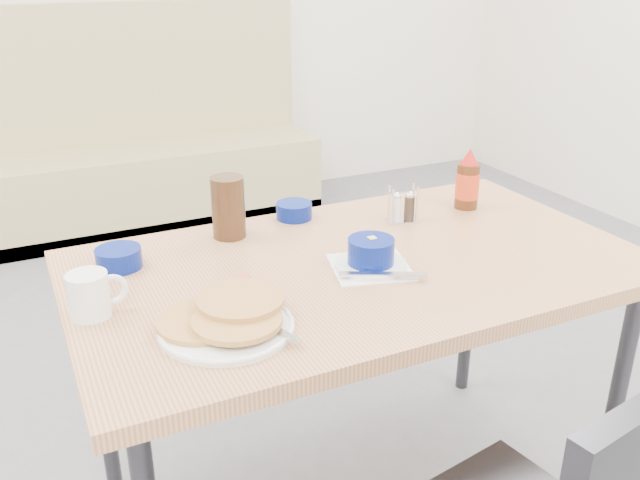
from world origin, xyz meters
name	(u,v)px	position (x,y,z in m)	size (l,w,h in m)	color
booth_bench	(150,161)	(0.00, 2.78, 0.35)	(1.90, 0.56, 1.22)	tan
dining_table	(359,283)	(0.00, 0.25, 0.70)	(1.40, 0.80, 0.76)	tan
pancake_plate	(227,320)	(-0.40, 0.08, 0.78)	(0.27, 0.27, 0.05)	white
coffee_mug	(91,294)	(-0.64, 0.25, 0.81)	(0.13, 0.09, 0.10)	white
grits_setting	(371,256)	(0.00, 0.20, 0.79)	(0.22, 0.24, 0.08)	white
creamer_bowl	(119,258)	(-0.54, 0.47, 0.78)	(0.11, 0.11, 0.05)	navy
butter_bowl	(294,211)	(-0.03, 0.59, 0.78)	(0.10, 0.10, 0.05)	navy
amber_tumbler	(228,207)	(-0.24, 0.54, 0.84)	(0.09, 0.09, 0.17)	#382212
condiment_caddy	(403,209)	(0.24, 0.44, 0.80)	(0.09, 0.07, 0.10)	silver
syrup_bottle	(468,182)	(0.47, 0.45, 0.84)	(0.07, 0.07, 0.18)	#47230F
sugar_wrapper	(243,277)	(-0.29, 0.28, 0.76)	(0.04, 0.02, 0.00)	#CC4844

